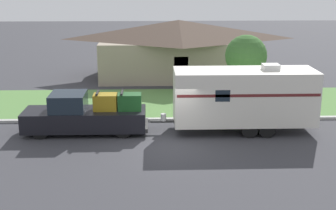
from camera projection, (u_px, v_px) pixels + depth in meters
ground_plane at (171, 145)px, 21.82m from camera, size 120.00×120.00×0.00m
curb_strip at (168, 119)px, 25.41m from camera, size 80.00×0.30×0.14m
lawn_strip at (166, 103)px, 28.93m from camera, size 80.00×7.00×0.03m
house_across_street at (179, 48)px, 35.84m from camera, size 12.69×7.04×4.36m
pickup_truck at (85, 115)px, 23.26m from camera, size 6.15×2.00×2.11m
travel_trailer at (244, 96)px, 23.30m from camera, size 8.18×2.36×3.43m
mailbox at (197, 99)px, 25.78m from camera, size 0.48×0.20×1.39m
tree_in_yard at (246, 56)px, 27.34m from camera, size 2.45×2.45×4.31m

